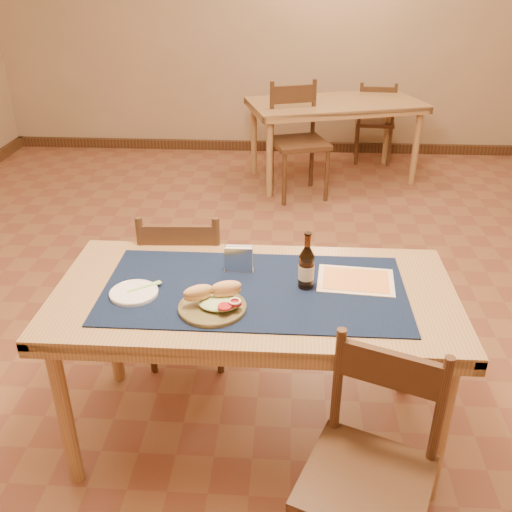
# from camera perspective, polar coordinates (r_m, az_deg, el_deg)

# --- Properties ---
(room) EXTENTS (6.04, 7.04, 2.84)m
(room) POSITION_cam_1_polar(r_m,az_deg,el_deg) (2.80, 0.95, 16.87)
(room) COLOR brown
(room) RESTS_ON ground
(main_table) EXTENTS (1.60, 0.80, 0.75)m
(main_table) POSITION_cam_1_polar(r_m,az_deg,el_deg) (2.32, -0.16, -5.14)
(main_table) COLOR #A67C4E
(main_table) RESTS_ON ground
(placemat) EXTENTS (1.20, 0.60, 0.01)m
(placemat) POSITION_cam_1_polar(r_m,az_deg,el_deg) (2.27, -0.16, -3.33)
(placemat) COLOR #101C3C
(placemat) RESTS_ON main_table
(baseboard) EXTENTS (6.00, 7.00, 0.10)m
(baseboard) POSITION_cam_1_polar(r_m,az_deg,el_deg) (3.33, 0.77, -6.61)
(baseboard) COLOR #462D19
(baseboard) RESTS_ON ground
(back_table) EXTENTS (1.72, 1.20, 0.75)m
(back_table) POSITION_cam_1_polar(r_m,az_deg,el_deg) (5.49, 7.90, 14.24)
(back_table) COLOR #A67C4E
(back_table) RESTS_ON ground
(chair_main_far) EXTENTS (0.43, 0.43, 0.88)m
(chair_main_far) POSITION_cam_1_polar(r_m,az_deg,el_deg) (2.92, -7.02, -2.68)
(chair_main_far) COLOR #462D19
(chair_main_far) RESTS_ON ground
(chair_main_near) EXTENTS (0.51, 0.51, 0.86)m
(chair_main_near) POSITION_cam_1_polar(r_m,az_deg,el_deg) (2.02, 11.34, -20.15)
(chair_main_near) COLOR #462D19
(chair_main_near) RESTS_ON ground
(chair_back_near) EXTENTS (0.57, 0.57, 0.98)m
(chair_back_near) POSITION_cam_1_polar(r_m,az_deg,el_deg) (5.12, 4.21, 11.61)
(chair_back_near) COLOR #462D19
(chair_back_near) RESTS_ON ground
(chair_back_far) EXTENTS (0.41, 0.41, 0.83)m
(chair_back_far) POSITION_cam_1_polar(r_m,az_deg,el_deg) (6.15, 11.79, 13.12)
(chair_back_far) COLOR #462D19
(chair_back_far) RESTS_ON ground
(sandwich_plate) EXTENTS (0.26, 0.26, 0.10)m
(sandwich_plate) POSITION_cam_1_polar(r_m,az_deg,el_deg) (2.14, -4.22, -4.67)
(sandwich_plate) COLOR brown
(sandwich_plate) RESTS_ON placemat
(side_plate) EXTENTS (0.19, 0.19, 0.02)m
(side_plate) POSITION_cam_1_polar(r_m,az_deg,el_deg) (2.28, -12.12, -3.58)
(side_plate) COLOR white
(side_plate) RESTS_ON placemat
(fork) EXTENTS (0.12, 0.10, 0.00)m
(fork) POSITION_cam_1_polar(r_m,az_deg,el_deg) (2.30, -10.83, -2.95)
(fork) COLOR #A0E37D
(fork) RESTS_ON side_plate
(beer_bottle) EXTENTS (0.06, 0.06, 0.24)m
(beer_bottle) POSITION_cam_1_polar(r_m,az_deg,el_deg) (2.25, 5.06, -1.15)
(beer_bottle) COLOR #45230C
(beer_bottle) RESTS_ON placemat
(napkin_holder) EXTENTS (0.13, 0.05, 0.11)m
(napkin_holder) POSITION_cam_1_polar(r_m,az_deg,el_deg) (2.38, -1.74, -0.35)
(napkin_holder) COLOR silver
(napkin_holder) RESTS_ON placemat
(menu_card) EXTENTS (0.33, 0.25, 0.01)m
(menu_card) POSITION_cam_1_polar(r_m,az_deg,el_deg) (2.36, 9.94, -2.40)
(menu_card) COLOR beige
(menu_card) RESTS_ON placemat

